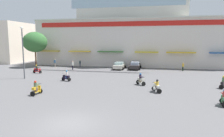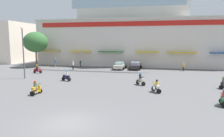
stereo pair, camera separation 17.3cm
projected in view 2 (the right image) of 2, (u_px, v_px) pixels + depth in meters
name	position (u px, v px, depth m)	size (l,w,h in m)	color
ground_plane	(111.00, 84.00, 26.47)	(128.00, 128.00, 0.00)	#595759
colonial_building	(133.00, 28.00, 47.53)	(42.49, 16.40, 20.37)	beige
flank_building_left	(6.00, 42.00, 54.22)	(11.54, 11.37, 10.18)	beige
plaza_tree_0	(36.00, 42.00, 42.79)	(5.09, 4.73, 7.40)	brown
parked_car_0	(120.00, 66.00, 40.25)	(2.36, 4.47, 1.38)	beige
parked_car_1	(135.00, 65.00, 39.98)	(2.34, 4.43, 1.46)	#2B2627
scooter_rider_0	(37.00, 70.00, 35.25)	(1.42, 0.62, 1.48)	black
scooter_rider_1	(36.00, 89.00, 21.16)	(0.59, 1.43, 1.51)	black
scooter_rider_2	(141.00, 80.00, 25.81)	(1.27, 1.44, 1.50)	black
scooter_rider_3	(224.00, 99.00, 17.45)	(0.68, 1.39, 1.51)	black
scooter_rider_4	(224.00, 83.00, 23.91)	(1.26, 1.50, 1.52)	black
scooter_rider_5	(156.00, 87.00, 22.10)	(1.10, 1.56, 1.45)	black
scooter_rider_6	(66.00, 77.00, 28.41)	(1.41, 0.98, 1.52)	black
pedestrian_0	(183.00, 66.00, 37.64)	(0.46, 0.46, 1.58)	black
pedestrian_1	(55.00, 62.00, 43.45)	(0.46, 0.46, 1.73)	slate
pedestrian_2	(73.00, 65.00, 39.24)	(0.37, 0.37, 1.72)	black
pedestrian_3	(80.00, 63.00, 42.96)	(0.33, 0.33, 1.55)	#292C42
streetlamp_near	(23.00, 49.00, 29.74)	(0.40, 0.40, 7.54)	#474C51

